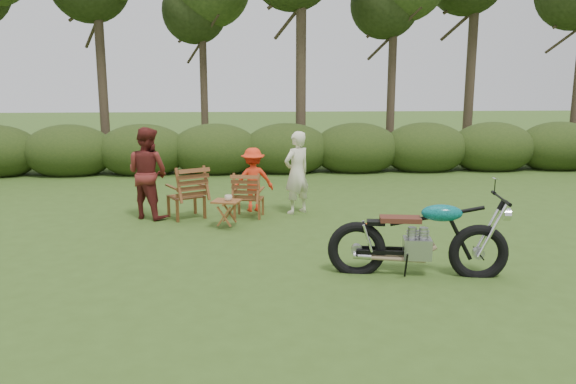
{
  "coord_description": "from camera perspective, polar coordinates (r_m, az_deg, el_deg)",
  "views": [
    {
      "loc": [
        -1.12,
        -6.75,
        2.57
      ],
      "look_at": [
        -0.5,
        1.57,
        0.9
      ],
      "focal_mm": 35.0,
      "sensor_mm": 36.0,
      "label": 1
    }
  ],
  "objects": [
    {
      "name": "ground",
      "position": [
        7.31,
        4.9,
        -9.32
      ],
      "size": [
        80.0,
        80.0,
        0.0
      ],
      "primitive_type": "plane",
      "color": "#344F1A",
      "rests_on": "ground"
    },
    {
      "name": "tree_line",
      "position": [
        16.61,
        1.43,
        15.59
      ],
      "size": [
        22.52,
        11.62,
        8.14
      ],
      "color": "#33261B",
      "rests_on": "ground"
    },
    {
      "name": "motorcycle",
      "position": [
        7.83,
        12.86,
        -8.14
      ],
      "size": [
        2.36,
        1.22,
        1.28
      ],
      "primitive_type": null,
      "rotation": [
        0.0,
        0.0,
        -0.17
      ],
      "color": "#0DAAA7",
      "rests_on": "ground"
    },
    {
      "name": "lawn_chair_right",
      "position": [
        10.76,
        -3.98,
        -2.53
      ],
      "size": [
        0.7,
        0.7,
        0.87
      ],
      "primitive_type": null,
      "rotation": [
        0.0,
        0.0,
        2.94
      ],
      "color": "brown",
      "rests_on": "ground"
    },
    {
      "name": "lawn_chair_left",
      "position": [
        10.84,
        -10.23,
        -2.58
      ],
      "size": [
        0.93,
        0.93,
        1.0
      ],
      "primitive_type": null,
      "rotation": [
        0.0,
        0.0,
        3.63
      ],
      "color": "#5F2D17",
      "rests_on": "ground"
    },
    {
      "name": "side_table",
      "position": [
        9.93,
        -6.23,
        -2.26
      ],
      "size": [
        0.58,
        0.53,
        0.5
      ],
      "primitive_type": null,
      "rotation": [
        0.0,
        0.0,
        -0.3
      ],
      "color": "brown",
      "rests_on": "ground"
    },
    {
      "name": "cup",
      "position": [
        9.84,
        -6.08,
        -0.6
      ],
      "size": [
        0.14,
        0.14,
        0.1
      ],
      "primitive_type": "imported",
      "rotation": [
        0.0,
        0.0,
        -0.08
      ],
      "color": "beige",
      "rests_on": "side_table"
    },
    {
      "name": "adult_a",
      "position": [
        11.04,
        0.89,
        -2.14
      ],
      "size": [
        0.7,
        0.65,
        1.61
      ],
      "primitive_type": "imported",
      "rotation": [
        0.0,
        0.0,
        3.76
      ],
      "color": "#EBE5C2",
      "rests_on": "ground"
    },
    {
      "name": "adult_b",
      "position": [
        11.0,
        -13.86,
        -2.53
      ],
      "size": [
        1.05,
        0.99,
        1.72
      ],
      "primitive_type": "imported",
      "rotation": [
        0.0,
        0.0,
        2.6
      ],
      "color": "maroon",
      "rests_on": "ground"
    },
    {
      "name": "child",
      "position": [
        11.25,
        -3.53,
        -1.91
      ],
      "size": [
        0.89,
        0.6,
        1.26
      ],
      "primitive_type": "imported",
      "rotation": [
        0.0,
        0.0,
        3.32
      ],
      "color": "#F43516",
      "rests_on": "ground"
    }
  ]
}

